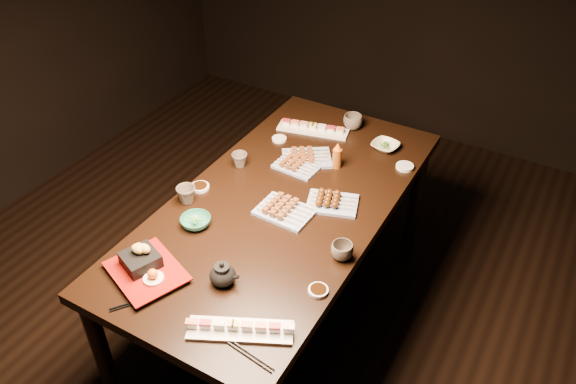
% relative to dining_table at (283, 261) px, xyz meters
% --- Properties ---
extents(ground, '(5.00, 5.00, 0.00)m').
position_rel_dining_table_xyz_m(ground, '(-0.04, -0.38, -0.38)').
color(ground, black).
rests_on(ground, ground).
extents(dining_table, '(0.93, 1.81, 0.75)m').
position_rel_dining_table_xyz_m(dining_table, '(0.00, 0.00, 0.00)').
color(dining_table, black).
rests_on(dining_table, ground).
extents(sushi_platter_near, '(0.38, 0.26, 0.05)m').
position_rel_dining_table_xyz_m(sushi_platter_near, '(0.24, -0.70, 0.40)').
color(sushi_platter_near, white).
rests_on(sushi_platter_near, dining_table).
extents(sushi_platter_far, '(0.39, 0.19, 0.05)m').
position_rel_dining_table_xyz_m(sushi_platter_far, '(-0.16, 0.61, 0.40)').
color(sushi_platter_far, white).
rests_on(sushi_platter_far, dining_table).
extents(yakitori_plate_center, '(0.22, 0.17, 0.05)m').
position_rel_dining_table_xyz_m(yakitori_plate_center, '(-0.07, 0.27, 0.40)').
color(yakitori_plate_center, '#828EB6').
rests_on(yakitori_plate_center, dining_table).
extents(yakitori_plate_right, '(0.25, 0.19, 0.06)m').
position_rel_dining_table_xyz_m(yakitori_plate_right, '(0.05, -0.07, 0.41)').
color(yakitori_plate_right, '#828EB6').
rests_on(yakitori_plate_right, dining_table).
extents(yakitori_plate_left, '(0.30, 0.28, 0.06)m').
position_rel_dining_table_xyz_m(yakitori_plate_left, '(-0.06, 0.35, 0.41)').
color(yakitori_plate_left, '#828EB6').
rests_on(yakitori_plate_left, dining_table).
extents(tsukune_plate, '(0.26, 0.22, 0.06)m').
position_rel_dining_table_xyz_m(tsukune_plate, '(0.21, 0.09, 0.40)').
color(tsukune_plate, '#828EB6').
rests_on(tsukune_plate, dining_table).
extents(edamame_bowl_green, '(0.16, 0.16, 0.04)m').
position_rel_dining_table_xyz_m(edamame_bowl_green, '(-0.24, -0.33, 0.40)').
color(edamame_bowl_green, '#277759').
rests_on(edamame_bowl_green, dining_table).
extents(edamame_bowl_cream, '(0.15, 0.15, 0.03)m').
position_rel_dining_table_xyz_m(edamame_bowl_cream, '(0.24, 0.64, 0.39)').
color(edamame_bowl_cream, beige).
rests_on(edamame_bowl_cream, dining_table).
extents(tempura_tray, '(0.36, 0.33, 0.11)m').
position_rel_dining_table_xyz_m(tempura_tray, '(-0.23, -0.65, 0.43)').
color(tempura_tray, black).
rests_on(tempura_tray, dining_table).
extents(teacup_near_left, '(0.10, 0.10, 0.08)m').
position_rel_dining_table_xyz_m(teacup_near_left, '(-0.37, -0.22, 0.42)').
color(teacup_near_left, '#50473D').
rests_on(teacup_near_left, dining_table).
extents(teacup_mid_right, '(0.11, 0.11, 0.07)m').
position_rel_dining_table_xyz_m(teacup_mid_right, '(0.39, -0.19, 0.41)').
color(teacup_mid_right, '#50473D').
rests_on(teacup_mid_right, dining_table).
extents(teacup_far_left, '(0.09, 0.09, 0.07)m').
position_rel_dining_table_xyz_m(teacup_far_left, '(-0.32, 0.14, 0.41)').
color(teacup_far_left, '#50473D').
rests_on(teacup_far_left, dining_table).
extents(teacup_far_right, '(0.11, 0.11, 0.08)m').
position_rel_dining_table_xyz_m(teacup_far_right, '(0.01, 0.74, 0.42)').
color(teacup_far_right, '#50473D').
rests_on(teacup_far_right, dining_table).
extents(teapot, '(0.14, 0.14, 0.10)m').
position_rel_dining_table_xyz_m(teapot, '(0.05, -0.54, 0.43)').
color(teapot, black).
rests_on(teapot, dining_table).
extents(condiment_bottle, '(0.05, 0.05, 0.14)m').
position_rel_dining_table_xyz_m(condiment_bottle, '(0.09, 0.37, 0.44)').
color(condiment_bottle, brown).
rests_on(condiment_bottle, dining_table).
extents(sauce_dish_west, '(0.11, 0.11, 0.02)m').
position_rel_dining_table_xyz_m(sauce_dish_west, '(-0.38, -0.11, 0.38)').
color(sauce_dish_west, white).
rests_on(sauce_dish_west, dining_table).
extents(sauce_dish_east, '(0.11, 0.11, 0.02)m').
position_rel_dining_table_xyz_m(sauce_dish_east, '(0.39, 0.52, 0.38)').
color(sauce_dish_east, white).
rests_on(sauce_dish_east, dining_table).
extents(sauce_dish_se, '(0.10, 0.10, 0.01)m').
position_rel_dining_table_xyz_m(sauce_dish_se, '(0.39, -0.40, 0.38)').
color(sauce_dish_se, white).
rests_on(sauce_dish_se, dining_table).
extents(sauce_dish_nw, '(0.10, 0.10, 0.01)m').
position_rel_dining_table_xyz_m(sauce_dish_nw, '(-0.27, 0.44, 0.38)').
color(sauce_dish_nw, white).
rests_on(sauce_dish_nw, dining_table).
extents(chopsticks_near, '(0.14, 0.17, 0.01)m').
position_rel_dining_table_xyz_m(chopsticks_near, '(-0.16, -0.78, 0.38)').
color(chopsticks_near, black).
rests_on(chopsticks_near, dining_table).
extents(chopsticks_se, '(0.24, 0.05, 0.01)m').
position_rel_dining_table_xyz_m(chopsticks_se, '(0.30, -0.77, 0.38)').
color(chopsticks_se, black).
rests_on(chopsticks_se, dining_table).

